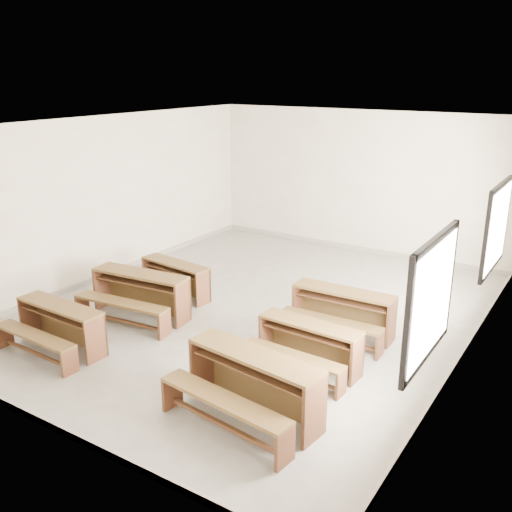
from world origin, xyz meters
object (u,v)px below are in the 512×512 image
Objects in this scene: desk_set_0 at (59,324)px; desk_set_3 at (251,381)px; desk_set_5 at (342,309)px; desk_set_1 at (139,292)px; desk_set_4 at (308,343)px; desk_set_2 at (174,277)px.

desk_set_3 reaches higher than desk_set_0.
desk_set_0 is at bearing -142.62° from desk_set_5.
desk_set_1 is 3.24m from desk_set_4.
desk_set_3 is 2.66m from desk_set_5.
desk_set_0 is 0.83× the size of desk_set_3.
desk_set_4 is (3.42, 1.48, -0.02)m from desk_set_0.
desk_set_0 is 1.03× the size of desk_set_2.
desk_set_4 is at bearing -89.12° from desk_set_5.
desk_set_0 reaches higher than desk_set_2.
desk_set_0 is 0.87× the size of desk_set_1.
desk_set_0 is at bearing -154.37° from desk_set_4.
desk_set_2 is 3.50m from desk_set_4.
desk_set_5 is (-0.06, 1.26, 0.03)m from desk_set_4.
desk_set_5 is at bearing 15.00° from desk_set_1.
desk_set_2 is (0.08, 2.53, -0.03)m from desk_set_0.
desk_set_5 is (3.28, 0.21, 0.04)m from desk_set_2.
desk_set_5 is at bearing 94.90° from desk_set_4.
desk_set_5 is at bearing 97.56° from desk_set_3.
desk_set_5 is at bearing 10.22° from desk_set_2.
desk_set_3 is (3.31, -2.45, 0.09)m from desk_set_2.
desk_set_1 reaches higher than desk_set_0.
desk_set_4 is 0.92× the size of desk_set_5.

